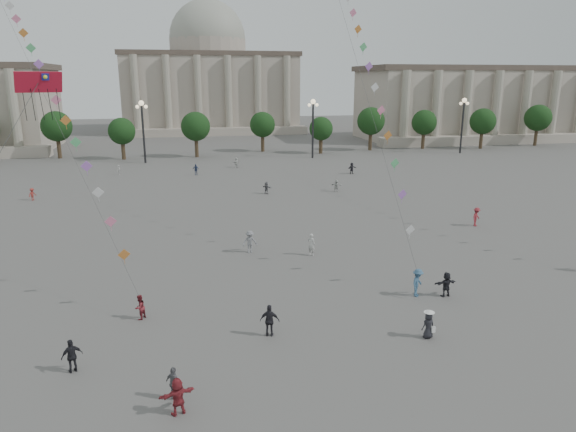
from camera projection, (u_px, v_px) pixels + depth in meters
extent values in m
plane|color=#504E4C|center=(368.00, 366.00, 25.99)|extent=(360.00, 360.00, 0.00)
cube|color=#AC9F90|center=(520.00, 104.00, 128.52)|extent=(80.00, 22.00, 16.00)
cube|color=#50433A|center=(524.00, 69.00, 126.30)|extent=(81.60, 22.44, 1.20)
cube|color=#AC9F90|center=(552.00, 138.00, 118.02)|extent=(84.00, 4.00, 2.00)
cube|color=#AC9F90|center=(210.00, 94.00, 146.40)|extent=(46.00, 30.00, 20.00)
cube|color=#50433A|center=(208.00, 55.00, 143.67)|extent=(46.92, 30.60, 1.20)
cube|color=#AC9F90|center=(215.00, 132.00, 132.64)|extent=(48.30, 4.00, 2.00)
cylinder|color=#AC9F90|center=(208.00, 48.00, 143.18)|extent=(21.00, 21.00, 5.00)
sphere|color=gray|center=(208.00, 39.00, 142.54)|extent=(21.00, 21.00, 21.00)
cylinder|color=#392A1C|center=(63.00, 149.00, 93.44)|extent=(0.70, 0.70, 3.52)
sphere|color=black|center=(60.00, 129.00, 92.50)|extent=(5.12, 5.12, 5.12)
cylinder|color=#392A1C|center=(131.00, 148.00, 95.80)|extent=(0.70, 0.70, 3.52)
sphere|color=black|center=(129.00, 128.00, 94.85)|extent=(5.12, 5.12, 5.12)
cylinder|color=#392A1C|center=(196.00, 146.00, 98.15)|extent=(0.70, 0.70, 3.52)
sphere|color=black|center=(195.00, 126.00, 97.20)|extent=(5.12, 5.12, 5.12)
cylinder|color=#392A1C|center=(258.00, 144.00, 100.51)|extent=(0.70, 0.70, 3.52)
sphere|color=black|center=(258.00, 125.00, 99.56)|extent=(5.12, 5.12, 5.12)
cylinder|color=#392A1C|center=(317.00, 143.00, 102.86)|extent=(0.70, 0.70, 3.52)
sphere|color=black|center=(317.00, 124.00, 101.91)|extent=(5.12, 5.12, 5.12)
cylinder|color=#392A1C|center=(374.00, 141.00, 105.21)|extent=(0.70, 0.70, 3.52)
sphere|color=black|center=(374.00, 123.00, 104.27)|extent=(5.12, 5.12, 5.12)
cylinder|color=#392A1C|center=(428.00, 140.00, 107.57)|extent=(0.70, 0.70, 3.52)
sphere|color=black|center=(429.00, 122.00, 106.62)|extent=(5.12, 5.12, 5.12)
cylinder|color=#392A1C|center=(479.00, 139.00, 109.92)|extent=(0.70, 0.70, 3.52)
sphere|color=black|center=(481.00, 121.00, 108.97)|extent=(5.12, 5.12, 5.12)
cylinder|color=#392A1C|center=(529.00, 138.00, 112.28)|extent=(0.70, 0.70, 3.52)
sphere|color=black|center=(531.00, 121.00, 111.33)|extent=(5.12, 5.12, 5.12)
cylinder|color=#262628|center=(143.00, 134.00, 87.98)|extent=(0.36, 0.36, 10.00)
sphere|color=#FFE5B2|center=(141.00, 103.00, 86.64)|extent=(0.90, 0.90, 0.90)
sphere|color=#FFE5B2|center=(137.00, 107.00, 86.66)|extent=(0.60, 0.60, 0.60)
sphere|color=#FFE5B2|center=(146.00, 107.00, 86.93)|extent=(0.60, 0.60, 0.60)
cylinder|color=#262628|center=(313.00, 131.00, 93.87)|extent=(0.36, 0.36, 10.00)
sphere|color=#FFE5B2|center=(313.00, 102.00, 92.53)|extent=(0.90, 0.90, 0.90)
sphere|color=#FFE5B2|center=(309.00, 105.00, 92.55)|extent=(0.60, 0.60, 0.60)
sphere|color=#FFE5B2|center=(317.00, 105.00, 92.82)|extent=(0.60, 0.60, 0.60)
cylinder|color=#262628|center=(462.00, 128.00, 99.75)|extent=(0.36, 0.36, 10.00)
sphere|color=#FFE5B2|center=(464.00, 100.00, 98.41)|extent=(0.90, 0.90, 0.90)
sphere|color=#FFE5B2|center=(461.00, 103.00, 98.43)|extent=(0.60, 0.60, 0.60)
sphere|color=#FFE5B2|center=(467.00, 103.00, 98.71)|extent=(0.60, 0.60, 0.60)
imported|color=navy|center=(196.00, 170.00, 77.86)|extent=(0.97, 0.41, 1.65)
imported|color=maroon|center=(32.00, 194.00, 61.48)|extent=(1.03, 1.11, 1.50)
imported|color=#222227|center=(446.00, 284.00, 34.20)|extent=(1.61, 0.65, 1.69)
imported|color=silver|center=(236.00, 162.00, 84.46)|extent=(1.32, 1.54, 1.67)
imported|color=slate|center=(250.00, 242.00, 42.78)|extent=(1.28, 0.79, 1.92)
imported|color=beige|center=(336.00, 186.00, 66.26)|extent=(1.53, 1.10, 1.60)
imported|color=maroon|center=(476.00, 217.00, 50.65)|extent=(1.39, 1.30, 1.88)
imported|color=black|center=(352.00, 168.00, 78.79)|extent=(1.68, 1.09, 1.73)
imported|color=#B5B4B0|center=(119.00, 170.00, 77.90)|extent=(0.51, 0.64, 1.53)
imported|color=#59595D|center=(266.00, 188.00, 65.04)|extent=(1.25, 1.39, 1.53)
imported|color=#B1B1AD|center=(311.00, 244.00, 42.19)|extent=(0.79, 0.81, 1.87)
imported|color=#232227|center=(270.00, 321.00, 28.86)|extent=(1.18, 0.75, 1.88)
imported|color=maroon|center=(178.00, 396.00, 22.10)|extent=(1.67, 0.95, 1.71)
imported|color=slate|center=(174.00, 383.00, 23.14)|extent=(0.94, 0.92, 1.59)
imported|color=black|center=(72.00, 356.00, 25.30)|extent=(1.11, 0.82, 1.74)
imported|color=maroon|center=(140.00, 307.00, 30.93)|extent=(0.92, 0.96, 1.55)
imported|color=#365B7B|center=(418.00, 283.00, 34.17)|extent=(1.37, 1.39, 1.92)
imported|color=black|center=(428.00, 325.00, 28.67)|extent=(0.82, 0.61, 1.52)
cone|color=white|center=(429.00, 311.00, 28.45)|extent=(0.52, 0.52, 0.14)
cylinder|color=white|center=(429.00, 312.00, 28.47)|extent=(0.60, 0.60, 0.02)
cube|color=white|center=(433.00, 330.00, 28.64)|extent=(0.22, 0.10, 0.35)
cube|color=#AB1228|center=(39.00, 82.00, 25.54)|extent=(2.23, 1.33, 1.02)
cube|color=#1A8F26|center=(30.00, 77.00, 25.37)|extent=(0.40, 0.31, 0.34)
cube|color=navy|center=(45.00, 77.00, 25.51)|extent=(0.40, 0.31, 0.34)
sphere|color=yellow|center=(30.00, 77.00, 25.33)|extent=(0.20, 0.20, 0.20)
sphere|color=yellow|center=(45.00, 77.00, 25.47)|extent=(0.20, 0.20, 0.20)
cylinder|color=#3F3F3F|center=(16.00, 34.00, 44.47)|extent=(0.02, 0.02, 57.57)
cube|color=#BF702D|center=(124.00, 254.00, 31.63)|extent=(0.76, 0.25, 0.76)
cube|color=pink|center=(111.00, 221.00, 32.63)|extent=(0.76, 0.25, 0.76)
cube|color=silver|center=(98.00, 192.00, 33.66)|extent=(0.76, 0.25, 0.76)
cube|color=#A262C4|center=(87.00, 166.00, 34.71)|extent=(0.76, 0.25, 0.76)
cube|color=#51AF6C|center=(76.00, 142.00, 35.77)|extent=(0.76, 0.25, 0.76)
cube|color=#BF702D|center=(66.00, 120.00, 36.85)|extent=(0.76, 0.25, 0.76)
cube|color=pink|center=(56.00, 100.00, 37.93)|extent=(0.76, 0.25, 0.76)
cube|color=silver|center=(47.00, 81.00, 39.02)|extent=(0.76, 0.25, 0.76)
cube|color=#A262C4|center=(39.00, 64.00, 40.12)|extent=(0.76, 0.25, 0.76)
cube|color=#51AF6C|center=(31.00, 48.00, 41.22)|extent=(0.76, 0.25, 0.76)
cube|color=#BF702D|center=(23.00, 33.00, 42.33)|extent=(0.76, 0.25, 0.76)
cube|color=pink|center=(16.00, 19.00, 43.45)|extent=(0.76, 0.25, 0.76)
cube|color=silver|center=(10.00, 6.00, 44.56)|extent=(0.76, 0.25, 0.76)
cube|color=silver|center=(410.00, 230.00, 35.11)|extent=(0.76, 0.25, 0.76)
cube|color=#A262C4|center=(402.00, 194.00, 36.32)|extent=(0.76, 0.25, 0.76)
cube|color=#51AF6C|center=(395.00, 163.00, 37.56)|extent=(0.76, 0.25, 0.76)
cube|color=#BF702D|center=(388.00, 135.00, 38.84)|extent=(0.76, 0.25, 0.76)
cube|color=pink|center=(381.00, 110.00, 40.13)|extent=(0.76, 0.25, 0.76)
cube|color=silver|center=(375.00, 87.00, 41.43)|extent=(0.76, 0.25, 0.76)
cube|color=#A262C4|center=(369.00, 66.00, 42.75)|extent=(0.76, 0.25, 0.76)
cube|color=#51AF6C|center=(363.00, 47.00, 44.07)|extent=(0.76, 0.25, 0.76)
cube|color=#BF702D|center=(358.00, 29.00, 45.40)|extent=(0.76, 0.25, 0.76)
cube|color=pink|center=(353.00, 13.00, 46.74)|extent=(0.76, 0.25, 0.76)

